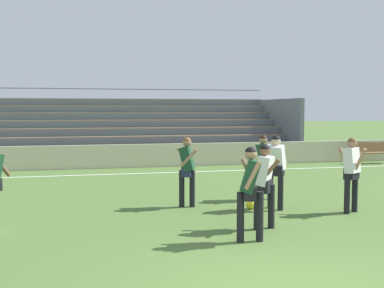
{
  "coord_description": "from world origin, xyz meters",
  "views": [
    {
      "loc": [
        -2.63,
        -5.48,
        2.31
      ],
      "look_at": [
        0.53,
        7.54,
        1.36
      ],
      "focal_mm": 46.44,
      "sensor_mm": 36.0,
      "label": 1
    }
  ],
  "objects_px": {
    "player_dark_deep_cover": "(263,161)",
    "player_dark_on_ball": "(250,185)",
    "soccer_ball": "(250,204)",
    "player_white_wide_right": "(276,165)",
    "player_white_wide_left": "(265,179)",
    "bench_far_right": "(370,151)",
    "player_dark_challenging": "(187,166)",
    "player_white_pressing_high": "(352,168)",
    "bleacher_stand": "(116,127)"
  },
  "relations": [
    {
      "from": "bench_far_right",
      "to": "player_white_wide_right",
      "type": "xyz_separation_m",
      "value": [
        -7.72,
        -7.99,
        0.47
      ]
    },
    {
      "from": "player_white_pressing_high",
      "to": "soccer_ball",
      "type": "height_order",
      "value": "player_white_pressing_high"
    },
    {
      "from": "player_dark_challenging",
      "to": "player_white_wide_left",
      "type": "xyz_separation_m",
      "value": [
        0.96,
        -2.46,
        -0.01
      ]
    },
    {
      "from": "player_dark_on_ball",
      "to": "player_white_pressing_high",
      "type": "bearing_deg",
      "value": 30.07
    },
    {
      "from": "player_dark_deep_cover",
      "to": "player_dark_on_ball",
      "type": "bearing_deg",
      "value": -114.77
    },
    {
      "from": "player_dark_deep_cover",
      "to": "player_white_pressing_high",
      "type": "distance_m",
      "value": 2.38
    },
    {
      "from": "bleacher_stand",
      "to": "player_dark_on_ball",
      "type": "bearing_deg",
      "value": -86.33
    },
    {
      "from": "player_dark_challenging",
      "to": "player_dark_deep_cover",
      "type": "xyz_separation_m",
      "value": [
        2.1,
        0.48,
        0.0
      ]
    },
    {
      "from": "player_dark_deep_cover",
      "to": "player_white_wide_left",
      "type": "height_order",
      "value": "player_dark_deep_cover"
    },
    {
      "from": "player_dark_deep_cover",
      "to": "player_white_pressing_high",
      "type": "xyz_separation_m",
      "value": [
        1.3,
        -1.99,
        0.02
      ]
    },
    {
      "from": "player_dark_on_ball",
      "to": "soccer_ball",
      "type": "height_order",
      "value": "player_dark_on_ball"
    },
    {
      "from": "player_white_wide_left",
      "to": "player_white_pressing_high",
      "type": "distance_m",
      "value": 2.62
    },
    {
      "from": "bench_far_right",
      "to": "soccer_ball",
      "type": "distance_m",
      "value": 11.42
    },
    {
      "from": "player_dark_challenging",
      "to": "player_white_pressing_high",
      "type": "relative_size",
      "value": 0.98
    },
    {
      "from": "player_dark_deep_cover",
      "to": "player_dark_on_ball",
      "type": "distance_m",
      "value": 4.12
    },
    {
      "from": "bench_far_right",
      "to": "player_white_wide_left",
      "type": "distance_m",
      "value": 13.04
    },
    {
      "from": "player_white_wide_right",
      "to": "player_dark_challenging",
      "type": "relative_size",
      "value": 1.03
    },
    {
      "from": "player_dark_challenging",
      "to": "player_white_pressing_high",
      "type": "xyz_separation_m",
      "value": [
        3.4,
        -1.51,
        0.02
      ]
    },
    {
      "from": "bench_far_right",
      "to": "soccer_ball",
      "type": "relative_size",
      "value": 8.18
    },
    {
      "from": "bench_far_right",
      "to": "player_dark_challenging",
      "type": "distance_m",
      "value": 12.08
    },
    {
      "from": "player_white_pressing_high",
      "to": "player_dark_challenging",
      "type": "bearing_deg",
      "value": 156.06
    },
    {
      "from": "player_white_pressing_high",
      "to": "soccer_ball",
      "type": "bearing_deg",
      "value": 155.87
    },
    {
      "from": "bleacher_stand",
      "to": "bench_far_right",
      "type": "distance_m",
      "value": 11.37
    },
    {
      "from": "player_white_wide_right",
      "to": "player_dark_on_ball",
      "type": "bearing_deg",
      "value": -121.58
    },
    {
      "from": "player_white_wide_left",
      "to": "player_white_pressing_high",
      "type": "xyz_separation_m",
      "value": [
        2.44,
        0.95,
        0.03
      ]
    },
    {
      "from": "bench_far_right",
      "to": "soccer_ball",
      "type": "height_order",
      "value": "bench_far_right"
    },
    {
      "from": "player_dark_challenging",
      "to": "player_white_pressing_high",
      "type": "height_order",
      "value": "player_white_pressing_high"
    },
    {
      "from": "player_white_wide_right",
      "to": "player_dark_on_ball",
      "type": "relative_size",
      "value": 1.02
    },
    {
      "from": "player_white_wide_right",
      "to": "player_white_wide_left",
      "type": "height_order",
      "value": "player_white_wide_right"
    },
    {
      "from": "player_dark_challenging",
      "to": "player_dark_on_ball",
      "type": "relative_size",
      "value": 0.99
    },
    {
      "from": "bench_far_right",
      "to": "player_dark_deep_cover",
      "type": "bearing_deg",
      "value": -138.07
    },
    {
      "from": "player_white_wide_right",
      "to": "soccer_ball",
      "type": "height_order",
      "value": "player_white_wide_right"
    },
    {
      "from": "bench_far_right",
      "to": "player_dark_challenging",
      "type": "xyz_separation_m",
      "value": [
        -9.64,
        -7.26,
        0.44
      ]
    },
    {
      "from": "bench_far_right",
      "to": "player_dark_on_ball",
      "type": "bearing_deg",
      "value": -131.39
    },
    {
      "from": "player_dark_on_ball",
      "to": "player_dark_challenging",
      "type": "bearing_deg",
      "value": 96.47
    },
    {
      "from": "bleacher_stand",
      "to": "player_white_wide_right",
      "type": "relative_size",
      "value": 9.69
    },
    {
      "from": "player_white_wide_left",
      "to": "soccer_ball",
      "type": "bearing_deg",
      "value": 77.56
    },
    {
      "from": "player_dark_deep_cover",
      "to": "soccer_ball",
      "type": "height_order",
      "value": "player_dark_deep_cover"
    },
    {
      "from": "player_dark_deep_cover",
      "to": "soccer_ball",
      "type": "distance_m",
      "value": 1.57
    },
    {
      "from": "soccer_ball",
      "to": "bleacher_stand",
      "type": "bearing_deg",
      "value": 98.87
    },
    {
      "from": "player_white_wide_right",
      "to": "player_white_wide_left",
      "type": "xyz_separation_m",
      "value": [
        -0.97,
        -1.73,
        -0.04
      ]
    },
    {
      "from": "player_dark_challenging",
      "to": "player_dark_on_ball",
      "type": "xyz_separation_m",
      "value": [
        0.37,
        -3.26,
        0.01
      ]
    },
    {
      "from": "player_dark_on_ball",
      "to": "soccer_ball",
      "type": "relative_size",
      "value": 7.56
    },
    {
      "from": "bench_far_right",
      "to": "player_white_wide_left",
      "type": "relative_size",
      "value": 1.1
    },
    {
      "from": "player_white_wide_right",
      "to": "player_dark_on_ball",
      "type": "height_order",
      "value": "player_white_wide_right"
    },
    {
      "from": "player_dark_on_ball",
      "to": "player_white_pressing_high",
      "type": "relative_size",
      "value": 0.99
    },
    {
      "from": "player_dark_challenging",
      "to": "player_dark_deep_cover",
      "type": "relative_size",
      "value": 1.0
    },
    {
      "from": "player_white_pressing_high",
      "to": "player_white_wide_right",
      "type": "bearing_deg",
      "value": 152.1
    },
    {
      "from": "player_white_wide_right",
      "to": "player_white_pressing_high",
      "type": "height_order",
      "value": "player_white_wide_right"
    },
    {
      "from": "player_dark_on_ball",
      "to": "player_white_wide_right",
      "type": "bearing_deg",
      "value": 58.42
    }
  ]
}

